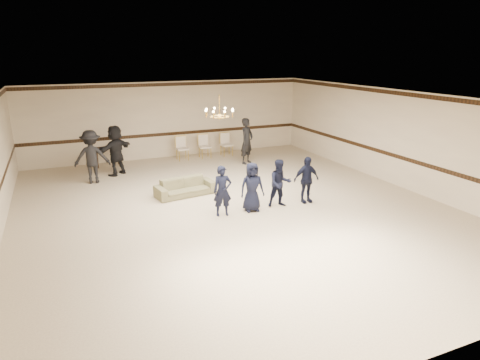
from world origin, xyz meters
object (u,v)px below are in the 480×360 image
(settee, at_px, (185,187))
(adult_mid, at_px, (116,150))
(boy_c, at_px, (280,183))
(banquet_chair_right, at_px, (227,145))
(chandelier, at_px, (219,106))
(adult_left, at_px, (92,157))
(boy_b, at_px, (252,187))
(console_table, at_px, (108,157))
(adult_right, at_px, (247,141))
(boy_d, at_px, (306,180))
(boy_a, at_px, (222,191))
(banquet_chair_left, at_px, (182,149))
(banquet_chair_mid, at_px, (205,147))

(settee, bearing_deg, adult_mid, 108.50)
(boy_c, distance_m, banquet_chair_right, 6.60)
(chandelier, relative_size, adult_left, 0.51)
(boy_b, relative_size, console_table, 1.53)
(adult_right, bearing_deg, settee, -173.25)
(boy_d, xyz_separation_m, console_table, (-4.97, 6.73, -0.32))
(boy_c, distance_m, settee, 3.11)
(banquet_chair_right, xyz_separation_m, console_table, (-5.00, 0.20, -0.10))
(adult_left, relative_size, adult_right, 1.00)
(boy_a, relative_size, settee, 0.75)
(adult_mid, distance_m, adult_right, 5.12)
(adult_mid, relative_size, banquet_chair_left, 1.88)
(boy_a, relative_size, adult_mid, 0.77)
(boy_b, bearing_deg, banquet_chair_mid, 89.77)
(boy_d, bearing_deg, adult_mid, 133.88)
(chandelier, relative_size, banquet_chair_left, 0.96)
(banquet_chair_left, relative_size, banquet_chair_mid, 1.00)
(adult_right, relative_size, banquet_chair_right, 1.88)
(boy_a, bearing_deg, adult_left, 132.47)
(adult_right, distance_m, banquet_chair_left, 2.79)
(boy_a, bearing_deg, banquet_chair_mid, 84.79)
(banquet_chair_left, height_order, banquet_chair_right, same)
(boy_d, bearing_deg, chandelier, 150.78)
(settee, distance_m, banquet_chair_right, 5.49)
(settee, xyz_separation_m, adult_mid, (-1.64, 3.28, 0.65))
(banquet_chair_left, xyz_separation_m, banquet_chair_mid, (1.00, 0.00, 0.00))
(adult_left, bearing_deg, adult_mid, -133.15)
(boy_a, xyz_separation_m, boy_b, (0.90, 0.00, 0.00))
(boy_b, bearing_deg, boy_c, 7.03)
(boy_b, height_order, adult_left, adult_left)
(adult_right, xyz_separation_m, banquet_chair_right, (-0.26, 1.57, -0.43))
(chandelier, bearing_deg, settee, 141.99)
(boy_c, bearing_deg, adult_left, 147.01)
(banquet_chair_mid, bearing_deg, boy_c, -86.25)
(banquet_chair_right, bearing_deg, chandelier, -117.03)
(boy_c, xyz_separation_m, adult_mid, (-3.91, 5.36, 0.21))
(settee, height_order, adult_mid, adult_mid)
(boy_c, xyz_separation_m, settee, (-2.27, 2.08, -0.43))
(adult_left, xyz_separation_m, console_table, (0.74, 2.07, -0.53))
(banquet_chair_mid, distance_m, console_table, 4.01)
(settee, bearing_deg, boy_d, -41.40)
(boy_c, height_order, banquet_chair_mid, boy_c)
(settee, bearing_deg, banquet_chair_right, 46.21)
(boy_a, height_order, banquet_chair_right, boy_a)
(chandelier, xyz_separation_m, boy_c, (1.34, -1.36, -2.16))
(boy_b, height_order, settee, boy_b)
(chandelier, bearing_deg, boy_b, -72.01)
(boy_c, distance_m, banquet_chair_left, 6.62)
(banquet_chair_left, bearing_deg, banquet_chair_right, 0.13)
(banquet_chair_right, bearing_deg, boy_a, -116.00)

